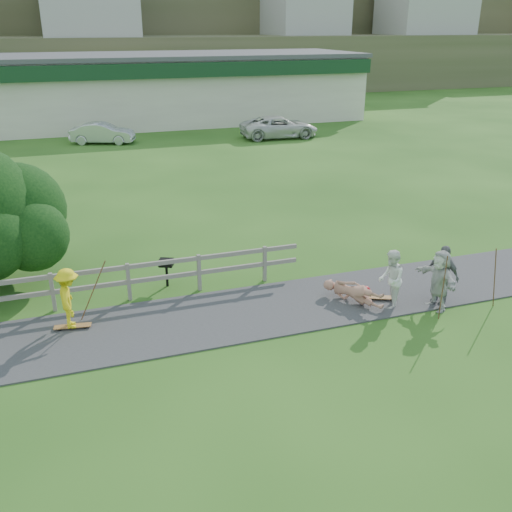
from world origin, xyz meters
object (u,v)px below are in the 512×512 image
object	(u,v)px
spectator_a	(391,279)
spectator_b	(442,274)
car_white	(279,127)
skater_rider	(69,302)
bbq	(167,273)
spectator_d	(439,280)
car_silver	(102,133)
skater_fallen	(353,292)

from	to	relation	value
spectator_a	spectator_b	size ratio (longest dim) A/B	0.97
spectator_b	car_white	world-z (taller)	spectator_b
spectator_a	spectator_b	world-z (taller)	spectator_b
car_white	spectator_a	bearing A→B (deg)	168.57
skater_rider	bbq	bearing A→B (deg)	-57.49
bbq	spectator_d	bearing A→B (deg)	-5.21
car_silver	bbq	size ratio (longest dim) A/B	4.72
spectator_b	spectator_a	bearing A→B (deg)	-117.89
car_silver	spectator_d	bearing A→B (deg)	-147.92
car_silver	skater_rider	bearing A→B (deg)	-168.25
spectator_a	bbq	distance (m)	6.39
spectator_a	car_white	bearing A→B (deg)	-167.22
spectator_d	car_white	xyz separation A→B (m)	(4.98, 24.90, -0.11)
skater_rider	skater_fallen	xyz separation A→B (m)	(7.39, -0.96, -0.45)
skater_rider	spectator_d	distance (m)	9.59
spectator_d	bbq	world-z (taller)	spectator_d
skater_rider	bbq	size ratio (longest dim) A/B	1.82
spectator_b	spectator_d	xyz separation A→B (m)	(-0.30, -0.28, -0.00)
car_white	bbq	world-z (taller)	car_white
skater_rider	spectator_d	bearing A→B (deg)	-102.51
skater_fallen	bbq	bearing A→B (deg)	118.97
spectator_a	car_white	world-z (taller)	spectator_a
skater_fallen	spectator_d	bearing A→B (deg)	-56.78
skater_fallen	spectator_d	world-z (taller)	spectator_d
spectator_d	bbq	bearing A→B (deg)	-122.51
spectator_a	car_silver	xyz separation A→B (m)	(-5.37, 26.22, -0.15)
spectator_b	bbq	distance (m)	7.78
spectator_a	spectator_d	size ratio (longest dim) A/B	0.97
bbq	car_silver	bearing A→B (deg)	114.05
car_silver	spectator_a	bearing A→B (deg)	-150.10
car_silver	bbq	distance (m)	22.95
car_silver	bbq	xyz separation A→B (m)	(-0.11, -22.95, -0.24)
skater_rider	spectator_d	world-z (taller)	spectator_d
skater_rider	car_white	world-z (taller)	skater_rider
car_white	bbq	xyz separation A→B (m)	(-11.62, -21.14, -0.30)
skater_rider	spectator_a	size ratio (longest dim) A/B	0.95
car_white	spectator_b	bearing A→B (deg)	171.96
spectator_a	bbq	size ratio (longest dim) A/B	1.92
spectator_a	bbq	xyz separation A→B (m)	(-5.47, 3.27, -0.39)
car_silver	car_white	distance (m)	11.65
car_white	bbq	distance (m)	24.12
spectator_b	car_white	size ratio (longest dim) A/B	0.32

